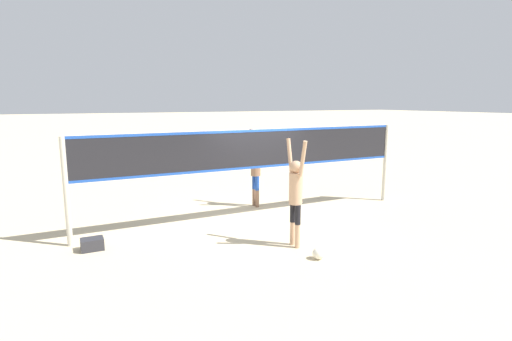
{
  "coord_description": "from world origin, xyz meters",
  "views": [
    {
      "loc": [
        -4.52,
        -9.02,
        3.04
      ],
      "look_at": [
        0.0,
        0.0,
        1.28
      ],
      "focal_mm": 28.0,
      "sensor_mm": 36.0,
      "label": 1
    }
  ],
  "objects_px": {
    "volleyball": "(318,253)",
    "gear_bag": "(92,244)",
    "player_spiker": "(296,191)",
    "volleyball_net": "(256,155)",
    "player_blocker": "(256,166)"
  },
  "relations": [
    {
      "from": "player_spiker",
      "to": "gear_bag",
      "type": "xyz_separation_m",
      "value": [
        -3.86,
        1.7,
        -1.09
      ]
    },
    {
      "from": "player_blocker",
      "to": "volleyball_net",
      "type": "bearing_deg",
      "value": -26.2
    },
    {
      "from": "volleyball_net",
      "to": "player_spiker",
      "type": "relative_size",
      "value": 3.94
    },
    {
      "from": "volleyball_net",
      "to": "player_blocker",
      "type": "height_order",
      "value": "volleyball_net"
    },
    {
      "from": "volleyball_net",
      "to": "volleyball",
      "type": "distance_m",
      "value": 3.37
    },
    {
      "from": "player_spiker",
      "to": "gear_bag",
      "type": "height_order",
      "value": "player_spiker"
    },
    {
      "from": "player_spiker",
      "to": "player_blocker",
      "type": "height_order",
      "value": "player_spiker"
    },
    {
      "from": "volleyball",
      "to": "player_spiker",
      "type": "bearing_deg",
      "value": 92.31
    },
    {
      "from": "player_blocker",
      "to": "gear_bag",
      "type": "height_order",
      "value": "player_blocker"
    },
    {
      "from": "volleyball",
      "to": "gear_bag",
      "type": "bearing_deg",
      "value": 147.23
    },
    {
      "from": "volleyball_net",
      "to": "player_blocker",
      "type": "xyz_separation_m",
      "value": [
        0.55,
        1.12,
        -0.49
      ]
    },
    {
      "from": "player_spiker",
      "to": "player_blocker",
      "type": "xyz_separation_m",
      "value": [
        0.72,
        3.29,
        -0.02
      ]
    },
    {
      "from": "player_spiker",
      "to": "gear_bag",
      "type": "distance_m",
      "value": 4.36
    },
    {
      "from": "volleyball_net",
      "to": "volleyball",
      "type": "bearing_deg",
      "value": -92.55
    },
    {
      "from": "volleyball_net",
      "to": "gear_bag",
      "type": "distance_m",
      "value": 4.35
    }
  ]
}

